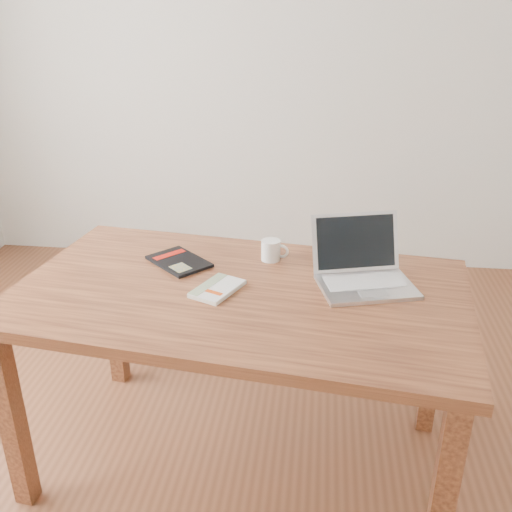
# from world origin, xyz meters

# --- Properties ---
(room) EXTENTS (4.04, 4.04, 2.70)m
(room) POSITION_xyz_m (-0.07, 0.00, 1.36)
(room) COLOR brown
(room) RESTS_ON ground
(desk) EXTENTS (1.63, 1.06, 0.75)m
(desk) POSITION_xyz_m (0.05, 0.06, 0.66)
(desk) COLOR brown
(desk) RESTS_ON ground
(white_guidebook) EXTENTS (0.18, 0.22, 0.02)m
(white_guidebook) POSITION_xyz_m (-0.02, 0.04, 0.76)
(white_guidebook) COLOR beige
(white_guidebook) RESTS_ON desk
(black_guidebook) EXTENTS (0.27, 0.27, 0.01)m
(black_guidebook) POSITION_xyz_m (-0.21, 0.25, 0.76)
(black_guidebook) COLOR black
(black_guidebook) RESTS_ON desk
(laptop) EXTENTS (0.38, 0.37, 0.21)m
(laptop) POSITION_xyz_m (0.46, 0.17, 0.80)
(laptop) COLOR silver
(laptop) RESTS_ON desk
(coffee_mug) EXTENTS (0.11, 0.07, 0.08)m
(coffee_mug) POSITION_xyz_m (0.13, 0.32, 0.79)
(coffee_mug) COLOR white
(coffee_mug) RESTS_ON desk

